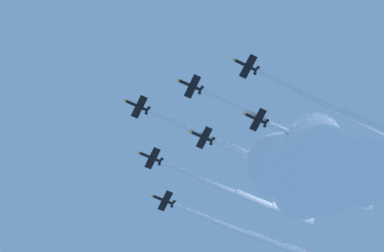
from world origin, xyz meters
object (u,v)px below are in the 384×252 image
(jet_lead, at_px, (247,154))
(jet_port_inner, at_px, (302,133))
(jet_port_outer, at_px, (272,242))
(jet_starboard_outer, at_px, (372,169))
(jet_starboard_inner, at_px, (258,201))
(jet_starboard_mid, at_px, (366,122))
(jet_port_mid, at_px, (314,184))

(jet_lead, bearing_deg, jet_port_inner, 150.10)
(jet_port_outer, relative_size, jet_starboard_outer, 0.98)
(jet_starboard_inner, height_order, jet_starboard_mid, jet_starboard_mid)
(jet_port_inner, height_order, jet_port_outer, jet_port_inner)
(jet_port_outer, bearing_deg, jet_starboard_mid, 113.65)
(jet_starboard_mid, relative_size, jet_starboard_outer, 1.00)
(jet_port_inner, relative_size, jet_starboard_inner, 1.00)
(jet_starboard_inner, height_order, jet_port_mid, jet_port_mid)
(jet_port_inner, xyz_separation_m, jet_port_outer, (4.07, -50.42, -0.98))
(jet_port_inner, distance_m, jet_starboard_outer, 29.51)
(jet_port_mid, height_order, jet_starboard_outer, jet_port_mid)
(jet_port_inner, relative_size, jet_starboard_outer, 0.93)
(jet_lead, relative_size, jet_starboard_inner, 0.99)
(jet_port_mid, distance_m, jet_starboard_mid, 31.41)
(jet_starboard_inner, bearing_deg, jet_port_inner, 112.14)
(jet_lead, distance_m, jet_starboard_mid, 43.55)
(jet_port_inner, bearing_deg, jet_starboard_inner, -67.86)
(jet_lead, distance_m, jet_starboard_outer, 45.61)
(jet_port_inner, xyz_separation_m, jet_starboard_outer, (-27.07, -11.35, -2.97))
(jet_starboard_inner, distance_m, jet_port_mid, 21.92)
(jet_port_outer, bearing_deg, jet_port_inner, 94.61)
(jet_port_mid, relative_size, jet_starboard_mid, 0.98)
(jet_lead, bearing_deg, jet_starboard_inner, -107.67)
(jet_starboard_inner, relative_size, jet_starboard_outer, 0.93)
(jet_starboard_inner, bearing_deg, jet_starboard_outer, 154.62)
(jet_starboard_mid, relative_size, jet_port_outer, 1.02)
(jet_port_outer, bearing_deg, jet_port_mid, 111.99)
(jet_starboard_mid, bearing_deg, jet_port_inner, -19.12)
(jet_port_inner, distance_m, jet_starboard_mid, 22.54)
(jet_lead, height_order, jet_port_mid, jet_lead)
(jet_port_mid, xyz_separation_m, jet_port_outer, (11.87, -29.39, 0.31))
(jet_starboard_mid, bearing_deg, jet_starboard_outer, -107.32)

